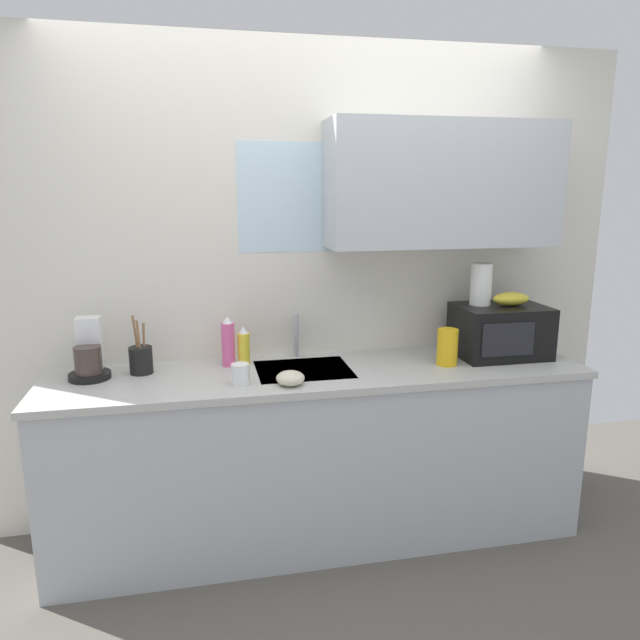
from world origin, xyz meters
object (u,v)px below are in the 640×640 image
(paper_towel_roll, at_px, (481,284))
(dish_soap_bottle_yellow, at_px, (244,347))
(microwave, at_px, (500,331))
(cereal_canister, at_px, (447,347))
(banana_bunch, at_px, (511,299))
(coffee_maker, at_px, (89,356))
(mug_white, at_px, (240,374))
(dish_soap_bottle_pink, at_px, (228,343))
(small_bowl, at_px, (290,378))
(utensil_crock, at_px, (141,359))

(paper_towel_roll, bearing_deg, dish_soap_bottle_yellow, 177.33)
(microwave, height_order, dish_soap_bottle_yellow, microwave)
(paper_towel_roll, relative_size, cereal_canister, 1.19)
(banana_bunch, distance_m, paper_towel_roll, 0.18)
(coffee_maker, relative_size, cereal_canister, 1.52)
(dish_soap_bottle_yellow, distance_m, mug_white, 0.30)
(coffee_maker, height_order, mug_white, coffee_maker)
(coffee_maker, height_order, dish_soap_bottle_pink, coffee_maker)
(banana_bunch, distance_m, cereal_canister, 0.46)
(coffee_maker, bearing_deg, paper_towel_roll, -0.24)
(banana_bunch, relative_size, coffee_maker, 0.71)
(microwave, relative_size, cereal_canister, 2.50)
(banana_bunch, height_order, dish_soap_bottle_pink, banana_bunch)
(paper_towel_roll, height_order, dish_soap_bottle_pink, paper_towel_roll)
(paper_towel_roll, distance_m, dish_soap_bottle_pink, 1.35)
(small_bowl, bearing_deg, dish_soap_bottle_pink, 125.75)
(mug_white, xyz_separation_m, utensil_crock, (-0.46, 0.26, 0.02))
(banana_bunch, distance_m, utensil_crock, 1.90)
(banana_bunch, xyz_separation_m, dish_soap_bottle_yellow, (-1.39, 0.11, -0.21))
(microwave, distance_m, small_bowl, 1.19)
(microwave, xyz_separation_m, dish_soap_bottle_pink, (-1.42, 0.11, -0.01))
(microwave, bearing_deg, cereal_canister, -163.83)
(dish_soap_bottle_pink, relative_size, small_bowl, 1.96)
(dish_soap_bottle_yellow, xyz_separation_m, dish_soap_bottle_pink, (-0.08, -0.00, 0.03))
(paper_towel_roll, xyz_separation_m, dish_soap_bottle_yellow, (-1.24, 0.06, -0.29))
(coffee_maker, xyz_separation_m, small_bowl, (0.91, -0.31, -0.07))
(banana_bunch, xyz_separation_m, mug_white, (-1.43, -0.19, -0.26))
(cereal_canister, relative_size, mug_white, 1.94)
(banana_bunch, height_order, utensil_crock, banana_bunch)
(banana_bunch, bearing_deg, dish_soap_bottle_yellow, 175.57)
(microwave, xyz_separation_m, paper_towel_roll, (-0.10, 0.05, 0.24))
(small_bowl, bearing_deg, microwave, 12.06)
(utensil_crock, bearing_deg, banana_bunch, -2.12)
(microwave, distance_m, paper_towel_roll, 0.27)
(utensil_crock, bearing_deg, dish_soap_bottle_yellow, 4.40)
(dish_soap_bottle_pink, height_order, cereal_canister, dish_soap_bottle_pink)
(microwave, height_order, banana_bunch, banana_bunch)
(banana_bunch, relative_size, paper_towel_roll, 0.91)
(mug_white, bearing_deg, cereal_canister, 4.93)
(paper_towel_roll, height_order, cereal_canister, paper_towel_roll)
(cereal_canister, height_order, utensil_crock, utensil_crock)
(mug_white, bearing_deg, coffee_maker, 160.08)
(microwave, height_order, paper_towel_roll, paper_towel_roll)
(banana_bunch, xyz_separation_m, small_bowl, (-1.21, -0.25, -0.27))
(microwave, distance_m, dish_soap_bottle_yellow, 1.35)
(banana_bunch, relative_size, dish_soap_bottle_pink, 0.79)
(paper_towel_roll, bearing_deg, microwave, -27.38)
(utensil_crock, xyz_separation_m, small_bowl, (0.68, -0.32, -0.04))
(microwave, height_order, coffee_maker, coffee_maker)
(banana_bunch, xyz_separation_m, paper_towel_roll, (-0.15, 0.05, 0.08))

